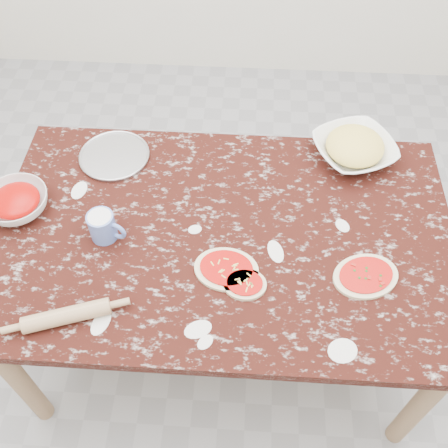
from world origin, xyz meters
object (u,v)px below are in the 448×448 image
cheese_bowl (354,150)px  flour_mug (103,226)px  sauce_bowl (17,203)px  rolling_pin (67,316)px  pizza_tray (114,156)px  worktable (224,247)px

cheese_bowl → flour_mug: 0.99m
sauce_bowl → rolling_pin: sauce_bowl is taller
pizza_tray → rolling_pin: 0.70m
worktable → cheese_bowl: 0.64m
sauce_bowl → pizza_tray: bearing=44.2°
rolling_pin → flour_mug: bearing=81.1°
cheese_bowl → rolling_pin: (-0.93, -0.77, -0.01)m
cheese_bowl → rolling_pin: size_ratio=1.13×
worktable → pizza_tray: size_ratio=6.00×
worktable → pizza_tray: 0.57m
rolling_pin → worktable: bearing=38.5°
worktable → pizza_tray: bearing=142.8°
cheese_bowl → sauce_bowl: bearing=-164.2°
flour_mug → rolling_pin: (-0.05, -0.32, -0.03)m
sauce_bowl → flour_mug: (0.33, -0.10, 0.02)m
worktable → sauce_bowl: bearing=175.5°
sauce_bowl → flour_mug: bearing=-16.3°
worktable → pizza_tray: pizza_tray is taller
cheese_bowl → flour_mug: flour_mug is taller
pizza_tray → cheese_bowl: bearing=3.8°
sauce_bowl → cheese_bowl: (1.22, 0.34, 0.00)m
flour_mug → rolling_pin: size_ratio=0.51×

